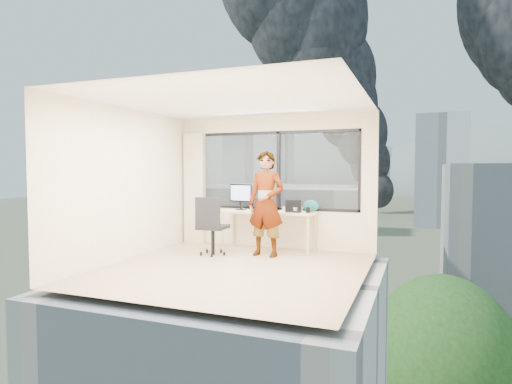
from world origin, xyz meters
The scene contains 25 objects.
floor centered at (0.00, 0.00, 0.00)m, with size 4.00×4.00×0.01m, color tan.
ceiling centered at (0.00, 0.00, 2.60)m, with size 4.00×4.00×0.01m, color white.
wall_front centered at (0.00, -2.00, 1.30)m, with size 4.00×0.01×2.60m, color beige.
wall_left centered at (-2.00, 0.00, 1.30)m, with size 0.01×4.00×2.60m, color beige.
wall_right centered at (2.00, 0.00, 1.30)m, with size 0.01×4.00×2.60m, color beige.
window_wall centered at (0.05, 2.00, 1.52)m, with size 3.30×0.16×1.55m, color black, non-canonical shape.
curtain centered at (-1.72, 1.88, 1.15)m, with size 0.45×0.14×2.30m, color beige.
desk centered at (0.00, 1.66, 0.38)m, with size 1.80×0.60×0.75m, color tan.
chair centered at (-0.78, 0.84, 0.54)m, with size 0.55×0.55×1.08m, color black, non-canonical shape.
person centered at (0.16, 1.10, 0.94)m, with size 0.68×0.45×1.88m, color #2D2D33.
monitor centered at (-0.60, 1.72, 1.01)m, with size 0.52×0.11×0.52m, color black, non-canonical shape.
game_console centered at (0.43, 1.90, 0.79)m, with size 0.32×0.27×0.08m, color white.
laptop centered at (0.50, 1.65, 0.85)m, with size 0.31×0.32×0.20m, color black, non-canonical shape.
cellphone centered at (0.61, 1.53, 0.76)m, with size 0.10×0.04×0.01m, color black.
pen_cup centered at (0.80, 1.59, 0.80)m, with size 0.08×0.08×0.10m, color black.
handbag centered at (0.80, 1.81, 0.86)m, with size 0.29×0.15×0.22m, color #0D5148.
exterior_ground centered at (0.00, 120.00, -14.00)m, with size 400.00×400.00×0.04m, color #515B3D.
near_bldg_a centered at (-9.00, 30.00, -7.00)m, with size 16.00×12.00×14.00m, color beige.
far_tower_a centered at (-35.00, 95.00, 0.00)m, with size 14.00×14.00×28.00m, color silver.
far_tower_b centered at (8.00, 120.00, 1.00)m, with size 13.00×13.00×30.00m, color silver.
far_tower_d centered at (-60.00, 150.00, -3.00)m, with size 16.00×14.00×22.00m, color silver.
hill_a centered at (-120.00, 320.00, -14.00)m, with size 288.00×216.00×90.00m, color slate.
tree_a centered at (-16.00, 22.00, -10.00)m, with size 7.00×7.00×8.00m, color #204A18, non-canonical shape.
tree_b centered at (4.00, 18.00, -9.50)m, with size 7.60×7.60×9.00m, color #204A18, non-canonical shape.
smoke_plume_a centered at (-10.00, 150.00, 39.00)m, with size 40.00×24.00×90.00m, color black, non-canonical shape.
Camera 1 is at (2.70, -6.07, 1.56)m, focal length 30.05 mm.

